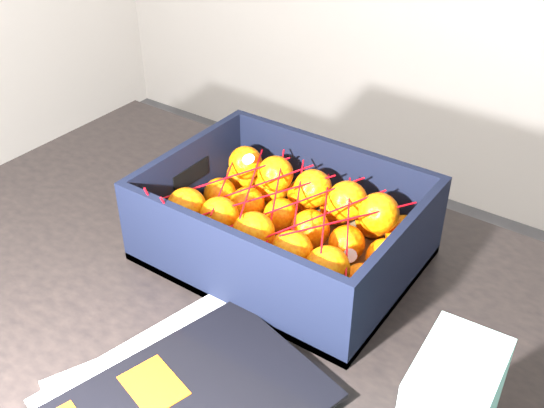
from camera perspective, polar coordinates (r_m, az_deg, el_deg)
The scene contains 5 objects.
table at distance 0.95m, azimuth -2.79°, elevation -14.07°, with size 1.21×0.81×0.75m.
magazine_stack at distance 0.78m, azimuth -7.70°, elevation -16.55°, with size 0.31×0.34×0.02m.
produce_crate at distance 0.94m, azimuth 1.04°, elevation -2.52°, with size 0.38×0.28×0.13m.
clementine_heap at distance 0.94m, azimuth 1.06°, elevation -2.08°, with size 0.36×0.26×0.10m.
mesh_net at distance 0.91m, azimuth 0.27°, elevation 0.36°, with size 0.31×0.25×0.09m.
Camera 1 is at (0.44, -0.30, 1.36)m, focal length 42.48 mm.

